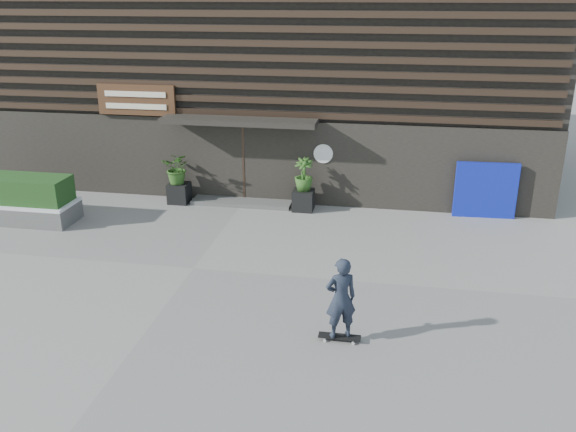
% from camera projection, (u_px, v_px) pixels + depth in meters
% --- Properties ---
extents(ground, '(80.00, 80.00, 0.00)m').
position_uv_depth(ground, '(193.00, 268.00, 14.03)').
color(ground, gray).
rests_on(ground, ground).
extents(entrance_step, '(3.00, 0.80, 0.12)m').
position_uv_depth(entrance_step, '(242.00, 202.00, 18.25)').
color(entrance_step, '#4B4B49').
rests_on(entrance_step, ground).
extents(planter_pot_left, '(0.60, 0.60, 0.60)m').
position_uv_depth(planter_pot_left, '(179.00, 193.00, 18.30)').
color(planter_pot_left, black).
rests_on(planter_pot_left, ground).
extents(bamboo_left, '(0.86, 0.75, 0.96)m').
position_uv_depth(bamboo_left, '(178.00, 168.00, 18.03)').
color(bamboo_left, '#2D591E').
rests_on(bamboo_left, planter_pot_left).
extents(planter_pot_right, '(0.60, 0.60, 0.60)m').
position_uv_depth(planter_pot_right, '(303.00, 200.00, 17.67)').
color(planter_pot_right, black).
rests_on(planter_pot_right, ground).
extents(bamboo_right, '(0.54, 0.54, 0.96)m').
position_uv_depth(bamboo_right, '(304.00, 174.00, 17.40)').
color(bamboo_right, '#2D591E').
rests_on(bamboo_right, planter_pot_right).
extents(raised_bed, '(3.50, 1.20, 0.50)m').
position_uv_depth(raised_bed, '(15.00, 211.00, 16.93)').
color(raised_bed, '#4F4F4C').
rests_on(raised_bed, ground).
extents(snow_layer, '(3.50, 1.20, 0.08)m').
position_uv_depth(snow_layer, '(13.00, 201.00, 16.82)').
color(snow_layer, white).
rests_on(snow_layer, raised_bed).
extents(hedge, '(3.30, 1.00, 0.70)m').
position_uv_depth(hedge, '(11.00, 188.00, 16.69)').
color(hedge, '#193C16').
rests_on(hedge, snow_layer).
extents(blue_tarp, '(1.71, 0.19, 1.60)m').
position_uv_depth(blue_tarp, '(486.00, 190.00, 16.93)').
color(blue_tarp, '#0C18A3').
rests_on(blue_tarp, ground).
extents(building, '(18.00, 11.00, 8.00)m').
position_uv_depth(building, '(276.00, 51.00, 21.82)').
color(building, black).
rests_on(building, ground).
extents(skateboarder, '(0.78, 0.56, 1.65)m').
position_uv_depth(skateboarder, '(341.00, 299.00, 10.84)').
color(skateboarder, black).
rests_on(skateboarder, ground).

